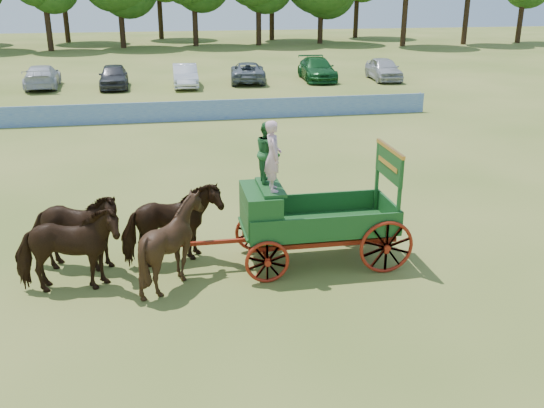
{
  "coord_description": "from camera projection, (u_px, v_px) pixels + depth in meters",
  "views": [
    {
      "loc": [
        -2.35,
        -13.63,
        6.88
      ],
      "look_at": [
        0.37,
        1.29,
        1.3
      ],
      "focal_mm": 40.0,
      "sensor_mm": 36.0,
      "label": 1
    }
  ],
  "objects": [
    {
      "name": "farm_dray",
      "position": [
        290.0,
        203.0,
        15.17
      ],
      "size": [
        6.0,
        2.0,
        3.86
      ],
      "color": "#9D1D0F",
      "rests_on": "ground"
    },
    {
      "name": "ground",
      "position": [
        267.0,
        270.0,
        15.35
      ],
      "size": [
        160.0,
        160.0,
        0.0
      ],
      "primitive_type": "plane",
      "color": "olive",
      "rests_on": "ground"
    },
    {
      "name": "horse_lead_left",
      "position": [
        68.0,
        250.0,
        13.96
      ],
      "size": [
        2.52,
        1.16,
        2.12
      ],
      "primitive_type": "imported",
      "rotation": [
        0.0,
        0.0,
        1.56
      ],
      "color": "#311B0D",
      "rests_on": "ground"
    },
    {
      "name": "sponsor_banner",
      "position": [
        189.0,
        111.0,
        31.62
      ],
      "size": [
        26.0,
        0.08,
        1.05
      ],
      "primitive_type": "cube",
      "color": "#1F4BAC",
      "rests_on": "ground"
    },
    {
      "name": "horse_wheel_right",
      "position": [
        172.0,
        225.0,
        15.38
      ],
      "size": [
        2.71,
        1.74,
        2.12
      ],
      "primitive_type": "imported",
      "rotation": [
        0.0,
        0.0,
        1.83
      ],
      "color": "#311B0D",
      "rests_on": "ground"
    },
    {
      "name": "parked_cars",
      "position": [
        131.0,
        75.0,
        42.18
      ],
      "size": [
        42.01,
        6.58,
        1.63
      ],
      "color": "silver",
      "rests_on": "ground"
    },
    {
      "name": "horse_wheel_left",
      "position": [
        173.0,
        243.0,
        14.36
      ],
      "size": [
        2.18,
        2.0,
        2.12
      ],
      "primitive_type": "imported",
      "rotation": [
        0.0,
        0.0,
        1.73
      ],
      "color": "#311B0D",
      "rests_on": "ground"
    },
    {
      "name": "horse_lead_right",
      "position": [
        74.0,
        232.0,
        14.97
      ],
      "size": [
        2.71,
        1.72,
        2.12
      ],
      "primitive_type": "imported",
      "rotation": [
        0.0,
        0.0,
        1.32
      ],
      "color": "#311B0D",
      "rests_on": "ground"
    }
  ]
}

